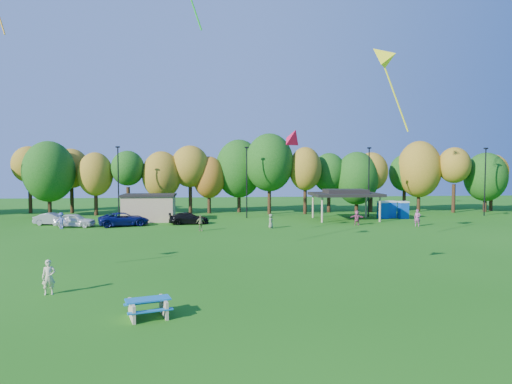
{
  "coord_description": "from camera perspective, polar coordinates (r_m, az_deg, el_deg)",
  "views": [
    {
      "loc": [
        -2.13,
        -17.9,
        6.61
      ],
      "look_at": [
        0.07,
        6.0,
        5.26
      ],
      "focal_mm": 32.0,
      "sensor_mm": 36.0,
      "label": 1
    }
  ],
  "objects": [
    {
      "name": "ground",
      "position": [
        19.2,
        1.5,
        -16.91
      ],
      "size": [
        160.0,
        160.0,
        0.0
      ],
      "primitive_type": "plane",
      "color": "#19600F",
      "rests_on": "ground"
    },
    {
      "name": "tree_line",
      "position": [
        63.43,
        -4.26,
        2.59
      ],
      "size": [
        93.57,
        10.55,
        11.15
      ],
      "color": "black",
      "rests_on": "ground"
    },
    {
      "name": "lamp_posts",
      "position": [
        58.07,
        -1.17,
        1.54
      ],
      "size": [
        64.5,
        0.25,
        9.09
      ],
      "color": "black",
      "rests_on": "ground"
    },
    {
      "name": "utility_building",
      "position": [
        56.67,
        -13.22,
        -1.89
      ],
      "size": [
        6.3,
        4.3,
        3.25
      ],
      "color": "tan",
      "rests_on": "ground"
    },
    {
      "name": "pavilion",
      "position": [
        57.32,
        11.1,
        -0.22
      ],
      "size": [
        8.2,
        6.2,
        3.77
      ],
      "color": "tan",
      "rests_on": "ground"
    },
    {
      "name": "porta_potties",
      "position": [
        60.7,
        16.66,
        -2.12
      ],
      "size": [
        3.75,
        1.97,
        2.18
      ],
      "color": "#0D45AC",
      "rests_on": "ground"
    },
    {
      "name": "picnic_table",
      "position": [
        21.1,
        -13.35,
        -13.74
      ],
      "size": [
        2.3,
        2.08,
        0.83
      ],
      "rotation": [
        0.0,
        0.0,
        0.3
      ],
      "color": "tan",
      "rests_on": "ground"
    },
    {
      "name": "kite_flyer",
      "position": [
        26.15,
        -24.48,
        -9.67
      ],
      "size": [
        0.74,
        0.58,
        1.8
      ],
      "primitive_type": "imported",
      "rotation": [
        0.0,
        0.0,
        0.25
      ],
      "color": "beige",
      "rests_on": "ground"
    },
    {
      "name": "car_a",
      "position": [
        53.6,
        -21.72,
        -3.29
      ],
      "size": [
        4.5,
        2.22,
        1.48
      ],
      "primitive_type": "imported",
      "rotation": [
        0.0,
        0.0,
        1.46
      ],
      "color": "white",
      "rests_on": "ground"
    },
    {
      "name": "car_b",
      "position": [
        56.34,
        -24.04,
        -3.11
      ],
      "size": [
        4.2,
        1.89,
        1.34
      ],
      "primitive_type": "imported",
      "rotation": [
        0.0,
        0.0,
        1.45
      ],
      "color": "gray",
      "rests_on": "ground"
    },
    {
      "name": "car_c",
      "position": [
        52.65,
        -16.18,
        -3.28
      ],
      "size": [
        5.95,
        4.03,
        1.51
      ],
      "primitive_type": "imported",
      "rotation": [
        0.0,
        0.0,
        1.88
      ],
      "color": "#0E1454",
      "rests_on": "ground"
    },
    {
      "name": "car_d",
      "position": [
        52.8,
        -8.4,
        -3.27
      ],
      "size": [
        4.74,
        2.32,
        1.33
      ],
      "primitive_type": "imported",
      "rotation": [
        0.0,
        0.0,
        1.68
      ],
      "color": "black",
      "rests_on": "ground"
    },
    {
      "name": "far_person_0",
      "position": [
        53.37,
        19.52,
        -3.07
      ],
      "size": [
        0.81,
        0.7,
        1.86
      ],
      "primitive_type": "imported",
      "rotation": [
        0.0,
        0.0,
        5.81
      ],
      "color": "#A84F83",
      "rests_on": "ground"
    },
    {
      "name": "far_person_1",
      "position": [
        48.71,
        1.85,
        -3.65
      ],
      "size": [
        0.62,
        0.83,
        1.55
      ],
      "primitive_type": "imported",
      "rotation": [
        0.0,
        0.0,
        1.4
      ],
      "color": "#6B7E56",
      "rests_on": "ground"
    },
    {
      "name": "far_person_2",
      "position": [
        52.47,
        -23.19,
        -3.32
      ],
      "size": [
        1.23,
        0.85,
        1.73
      ],
      "primitive_type": "imported",
      "rotation": [
        0.0,
        0.0,
        6.08
      ],
      "color": "#435194",
      "rests_on": "ground"
    },
    {
      "name": "far_person_3",
      "position": [
        47.02,
        -6.97,
        -3.86
      ],
      "size": [
        1.05,
        0.73,
        1.65
      ],
      "primitive_type": "imported",
      "rotation": [
        0.0,
        0.0,
        0.38
      ],
      "color": "#888853",
      "rests_on": "ground"
    },
    {
      "name": "far_person_5",
      "position": [
        52.52,
        12.49,
        -3.16
      ],
      "size": [
        1.61,
        0.73,
        1.67
      ],
      "primitive_type": "imported",
      "rotation": [
        0.0,
        0.0,
        6.12
      ],
      "color": "#AA466B",
      "rests_on": "ground"
    },
    {
      "name": "kite_9",
      "position": [
        30.05,
        15.3,
        16.07
      ],
      "size": [
        3.24,
        2.4,
        5.55
      ],
      "color": "yellow"
    },
    {
      "name": "kite_10",
      "position": [
        24.7,
        4.65,
        6.96
      ],
      "size": [
        1.38,
        1.54,
        1.24
      ],
      "color": "#F70D38"
    }
  ]
}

